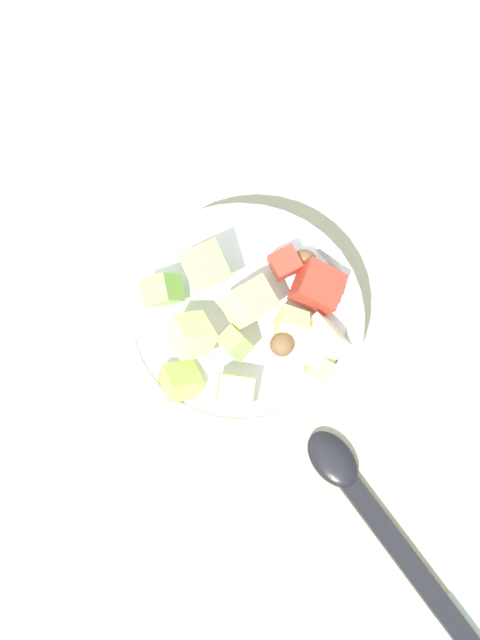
% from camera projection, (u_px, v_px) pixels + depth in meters
% --- Properties ---
extents(ground_plane, '(2.40, 2.40, 0.00)m').
position_uv_depth(ground_plane, '(248.00, 360.00, 0.86)').
color(ground_plane, silver).
extents(placemat, '(0.51, 0.35, 0.01)m').
position_uv_depth(placemat, '(248.00, 359.00, 0.86)').
color(placemat, '#BCB299').
rests_on(placemat, ground_plane).
extents(salad_bowl, '(0.22, 0.22, 0.12)m').
position_uv_depth(salad_bowl, '(241.00, 323.00, 0.83)').
color(salad_bowl, white).
rests_on(salad_bowl, placemat).
extents(serving_spoon, '(0.22, 0.11, 0.01)m').
position_uv_depth(serving_spoon, '(366.00, 505.00, 0.80)').
color(serving_spoon, black).
rests_on(serving_spoon, placemat).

